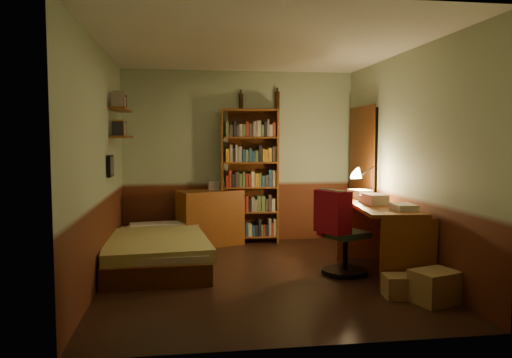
{
  "coord_description": "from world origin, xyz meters",
  "views": [
    {
      "loc": [
        -0.85,
        -5.57,
        1.57
      ],
      "look_at": [
        0.0,
        0.25,
        1.1
      ],
      "focal_mm": 35.0,
      "sensor_mm": 36.0,
      "label": 1
    }
  ],
  "objects": [
    {
      "name": "framed_picture",
      "position": [
        -1.72,
        0.6,
        1.25
      ],
      "size": [
        0.04,
        0.32,
        0.26
      ],
      "primitive_type": "cube",
      "color": "black",
      "rests_on": "wall_left"
    },
    {
      "name": "wall_right",
      "position": [
        1.76,
        0.0,
        1.3
      ],
      "size": [
        0.02,
        4.0,
        2.6
      ],
      "primitive_type": "cube",
      "color": "#96A787",
      "rests_on": "ground"
    },
    {
      "name": "bed",
      "position": [
        -1.19,
        0.71,
        0.32
      ],
      "size": [
        1.25,
        2.21,
        0.64
      ],
      "primitive_type": "cube",
      "rotation": [
        0.0,
        0.0,
        0.05
      ],
      "color": "olive",
      "rests_on": "ground"
    },
    {
      "name": "mini_stereo",
      "position": [
        -0.36,
        1.89,
        0.88
      ],
      "size": [
        0.25,
        0.19,
        0.13
      ],
      "primitive_type": "cube",
      "rotation": [
        0.0,
        0.0,
        0.03
      ],
      "color": "#B2B2B7",
      "rests_on": "dresser"
    },
    {
      "name": "office_chair",
      "position": [
        1.0,
        -0.07,
        0.46
      ],
      "size": [
        0.59,
        0.56,
        0.92
      ],
      "primitive_type": "cube",
      "rotation": [
        0.0,
        0.0,
        0.43
      ],
      "color": "#305538",
      "rests_on": "ground"
    },
    {
      "name": "paper_stack",
      "position": [
        1.43,
        0.62,
        0.86
      ],
      "size": [
        0.28,
        0.33,
        0.11
      ],
      "primitive_type": "cube",
      "rotation": [
        0.0,
        0.0,
        0.27
      ],
      "color": "silver",
      "rests_on": "desk"
    },
    {
      "name": "cardboard_box_a",
      "position": [
        1.53,
        -1.18,
        0.16
      ],
      "size": [
        0.5,
        0.45,
        0.31
      ],
      "primitive_type": "cube",
      "rotation": [
        0.0,
        0.0,
        0.31
      ],
      "color": "olive",
      "rests_on": "ground"
    },
    {
      "name": "wall_left",
      "position": [
        -1.76,
        0.0,
        1.3
      ],
      "size": [
        0.02,
        4.0,
        2.6
      ],
      "primitive_type": "cube",
      "color": "#96A787",
      "rests_on": "ground"
    },
    {
      "name": "bottle_right",
      "position": [
        0.58,
        1.96,
        2.16
      ],
      "size": [
        0.08,
        0.08,
        0.27
      ],
      "primitive_type": "cylinder",
      "rotation": [
        0.0,
        0.0,
        -0.09
      ],
      "color": "black",
      "rests_on": "bookshelf"
    },
    {
      "name": "red_jacket",
      "position": [
        0.77,
        0.14,
        1.17
      ],
      "size": [
        0.26,
        0.43,
        0.48
      ],
      "primitive_type": "cube",
      "rotation": [
        0.0,
        0.0,
        0.08
      ],
      "color": "#A41125",
      "rests_on": "office_chair"
    },
    {
      "name": "bookshelf",
      "position": [
        0.15,
        1.85,
        1.01
      ],
      "size": [
        0.89,
        0.36,
        2.02
      ],
      "primitive_type": "cube",
      "rotation": [
        0.0,
        0.0,
        -0.11
      ],
      "color": "brown",
      "rests_on": "ground"
    },
    {
      "name": "ceiling",
      "position": [
        0.0,
        0.0,
        2.61
      ],
      "size": [
        3.5,
        4.0,
        0.02
      ],
      "primitive_type": "cube",
      "color": "silver",
      "rests_on": "wall_back"
    },
    {
      "name": "doorway",
      "position": [
        1.72,
        1.3,
        1.0
      ],
      "size": [
        0.06,
        0.9,
        2.0
      ],
      "primitive_type": "cube",
      "color": "black",
      "rests_on": "ground"
    },
    {
      "name": "desk_lamp",
      "position": [
        1.61,
        0.68,
        1.12
      ],
      "size": [
        0.24,
        0.24,
        0.64
      ],
      "primitive_type": "cone",
      "rotation": [
        0.0,
        0.0,
        -0.32
      ],
      "color": "black",
      "rests_on": "desk"
    },
    {
      "name": "wall_front",
      "position": [
        0.0,
        -2.01,
        1.3
      ],
      "size": [
        3.5,
        0.02,
        2.6
      ],
      "primitive_type": "cube",
      "color": "#96A787",
      "rests_on": "ground"
    },
    {
      "name": "wall_shelf_lower",
      "position": [
        -1.64,
        1.1,
        1.6
      ],
      "size": [
        0.2,
        0.9,
        0.03
      ],
      "primitive_type": "cube",
      "color": "brown",
      "rests_on": "wall_left"
    },
    {
      "name": "wall_back",
      "position": [
        0.0,
        2.01,
        1.3
      ],
      "size": [
        3.5,
        0.02,
        2.6
      ],
      "primitive_type": "cube",
      "color": "#96A787",
      "rests_on": "ground"
    },
    {
      "name": "wall_shelf_upper",
      "position": [
        -1.64,
        1.1,
        1.95
      ],
      "size": [
        0.2,
        0.9,
        0.03
      ],
      "primitive_type": "cube",
      "color": "brown",
      "rests_on": "wall_left"
    },
    {
      "name": "door_trim",
      "position": [
        1.69,
        1.3,
        1.0
      ],
      "size": [
        0.02,
        0.98,
        2.08
      ],
      "primitive_type": "cube",
      "color": "#3F1D08",
      "rests_on": "ground"
    },
    {
      "name": "bottle_left",
      "position": [
        0.02,
        1.96,
        2.14
      ],
      "size": [
        0.07,
        0.07,
        0.24
      ],
      "primitive_type": "cylinder",
      "rotation": [
        0.0,
        0.0,
        0.09
      ],
      "color": "black",
      "rests_on": "bookshelf"
    },
    {
      "name": "dresser",
      "position": [
        -0.47,
        1.76,
        0.41
      ],
      "size": [
        1.02,
        0.75,
        0.82
      ],
      "primitive_type": "cube",
      "rotation": [
        0.0,
        0.0,
        0.35
      ],
      "color": "brown",
      "rests_on": "ground"
    },
    {
      "name": "cardboard_box_b",
      "position": [
        1.27,
        -0.99,
        0.11
      ],
      "size": [
        0.34,
        0.29,
        0.22
      ],
      "primitive_type": "cube",
      "rotation": [
        0.0,
        0.0,
        -0.11
      ],
      "color": "olive",
      "rests_on": "ground"
    },
    {
      "name": "desk",
      "position": [
        1.44,
        -0.06,
        0.4
      ],
      "size": [
        0.79,
        1.56,
        0.8
      ],
      "primitive_type": "cube",
      "rotation": [
        0.0,
        0.0,
        -0.12
      ],
      "color": "brown",
      "rests_on": "ground"
    },
    {
      "name": "floor",
      "position": [
        0.0,
        0.0,
        -0.01
      ],
      "size": [
        3.5,
        4.0,
        0.02
      ],
      "primitive_type": "cube",
      "color": "black",
      "rests_on": "ground"
    }
  ]
}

